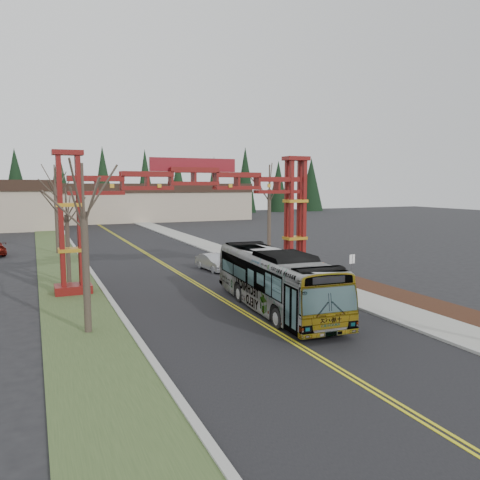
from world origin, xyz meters
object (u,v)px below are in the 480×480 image
barrel_north (293,260)px  barrel_south (321,269)px  bare_tree_median_mid (67,215)px  barrel_mid (283,262)px  bare_tree_median_far (55,188)px  transit_bus (275,280)px  silver_sedan (214,262)px  bare_tree_median_near (84,213)px  bare_tree_right_far (269,190)px  street_sign (352,264)px  retail_building_east (143,201)px  gateway_arch (194,197)px

barrel_north → barrel_south: bearing=-88.8°
bare_tree_median_mid → barrel_mid: (16.64, -0.50, -4.26)m
bare_tree_median_mid → barrel_mid: size_ratio=7.13×
bare_tree_median_far → barrel_north: bearing=-42.2°
barrel_north → bare_tree_median_mid: bearing=177.8°
transit_bus → barrel_south: bearing=47.5°
silver_sedan → barrel_south: bearing=-44.7°
bare_tree_median_mid → barrel_south: (17.60, -4.59, -4.25)m
bare_tree_median_near → transit_bus: bearing=0.3°
bare_tree_right_far → barrel_north: size_ratio=7.77×
transit_bus → street_sign: 7.99m
silver_sedan → barrel_north: (6.62, -1.24, -0.11)m
bare_tree_median_far → bare_tree_right_far: size_ratio=1.01×
retail_building_east → gateway_arch: bearing=-99.2°
retail_building_east → bare_tree_median_near: size_ratio=4.88×
gateway_arch → bare_tree_median_far: (-8.00, 18.66, 0.52)m
retail_building_east → silver_sedan: retail_building_east is taller
silver_sedan → street_sign: 11.38m
gateway_arch → barrel_south: 11.13m
retail_building_east → street_sign: size_ratio=17.26×
transit_bus → silver_sedan: transit_bus is taller
bare_tree_median_near → barrel_mid: bearing=34.5°
gateway_arch → retail_building_east: 62.80m
retail_building_east → bare_tree_median_mid: bearing=-107.1°
retail_building_east → bare_tree_median_mid: (-18.00, -58.52, 1.22)m
bare_tree_right_far → gateway_arch: bearing=-141.0°
bare_tree_right_far → barrel_mid: size_ratio=9.23×
transit_bus → bare_tree_median_far: size_ratio=1.35×
bare_tree_median_mid → bare_tree_right_far: (18.00, 4.66, 1.60)m
bare_tree_median_far → barrel_north: 24.40m
retail_building_east → bare_tree_median_far: bearing=-112.6°
bare_tree_median_near → bare_tree_median_far: size_ratio=0.89×
gateway_arch → barrel_north: bearing=16.2°
barrel_south → barrel_mid: barrel_south is taller
retail_building_east → barrel_north: size_ratio=34.18×
bare_tree_median_mid → transit_bus: bearing=-50.5°
barrel_north → silver_sedan: bearing=169.4°
gateway_arch → barrel_north: gateway_arch is taller
gateway_arch → street_sign: bearing=-30.6°
gateway_arch → street_sign: gateway_arch is taller
bare_tree_median_mid → barrel_north: bare_tree_median_mid is taller
barrel_mid → street_sign: bearing=-86.2°
gateway_arch → bare_tree_median_far: size_ratio=2.08×
transit_bus → bare_tree_median_near: 10.56m
bare_tree_median_near → bare_tree_right_far: size_ratio=0.90×
bare_tree_median_near → bare_tree_median_far: 27.18m
silver_sedan → barrel_mid: silver_sedan is taller
street_sign → barrel_mid: 8.46m
silver_sedan → bare_tree_median_near: (-10.90, -12.50, 4.92)m
silver_sedan → barrel_mid: size_ratio=4.31×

